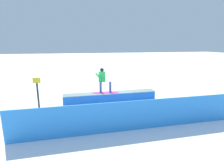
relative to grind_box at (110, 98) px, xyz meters
name	(u,v)px	position (x,y,z in m)	size (l,w,h in m)	color
ground_plane	(110,102)	(0.00, 0.00, -0.29)	(120.00, 120.00, 0.00)	white
grind_box	(110,98)	(0.00, 0.00, 0.00)	(5.56, 0.74, 0.63)	blue
snowboarder	(103,79)	(0.44, -0.03, 1.15)	(1.56, 0.53, 1.49)	#BB2C90
safety_fence	(131,116)	(0.00, 3.63, 0.34)	(9.40, 0.06, 1.26)	#2D88E6
trail_marker	(38,92)	(4.07, -0.04, 0.64)	(0.40, 0.10, 1.71)	#262628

